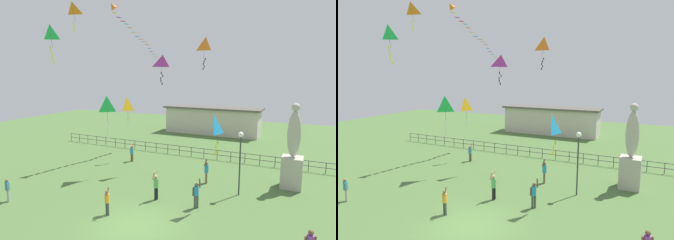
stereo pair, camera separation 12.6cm
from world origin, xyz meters
The scene contains 19 objects.
ground_plane centered at (0.00, 0.00, 0.00)m, with size 80.00×80.00×0.00m, color #4C7038.
statue_monument centered at (7.24, 9.54, 2.15)m, with size 1.42×1.42×6.09m.
lamppost centered at (4.16, 6.57, 3.16)m, with size 0.36×0.36×4.34m.
person_0 centered at (-2.00, 0.34, 0.88)m, with size 0.45×0.35×1.75m.
person_1 centered at (2.28, 3.46, 0.94)m, with size 0.50×0.33×1.87m.
person_2 centered at (-8.83, -0.97, 0.88)m, with size 0.40×0.29×1.52m.
person_3 centered at (1.48, 7.68, 0.97)m, with size 0.30×0.52×1.93m.
person_4 centered at (-0.47, 3.43, 0.98)m, with size 0.35×0.51×1.95m.
person_5 centered at (-6.59, 9.98, 0.90)m, with size 0.46×0.31×1.79m.
kite_0 centered at (-8.34, 2.73, 10.79)m, with size 0.95×0.85×2.68m.
kite_1 centered at (-5.81, 5.49, 5.57)m, with size 1.28×1.31×3.28m.
kite_2 centered at (-10.90, 7.66, 13.61)m, with size 1.15×1.04×2.49m.
kite_3 centered at (-7.33, 10.43, 5.25)m, with size 0.86×0.91×2.68m.
kite_4 centered at (-0.60, 13.06, 10.58)m, with size 0.98×0.97×2.85m.
kite_5 centered at (-3.04, 9.45, 9.05)m, with size 0.97×1.16×2.45m.
kite_6 centered at (3.03, 4.26, 5.00)m, with size 0.66×0.87×2.44m.
streamer_kite centered at (-7.95, 10.34, 13.53)m, with size 1.39×7.45×4.49m.
waterfront_railing centered at (-0.31, 14.00, 0.62)m, with size 36.04×0.06×0.95m.
pavilion_building centered at (-3.89, 26.00, 1.87)m, with size 13.18×3.89×3.69m.
Camera 1 is at (8.16, -12.46, 8.04)m, focal length 31.44 mm.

